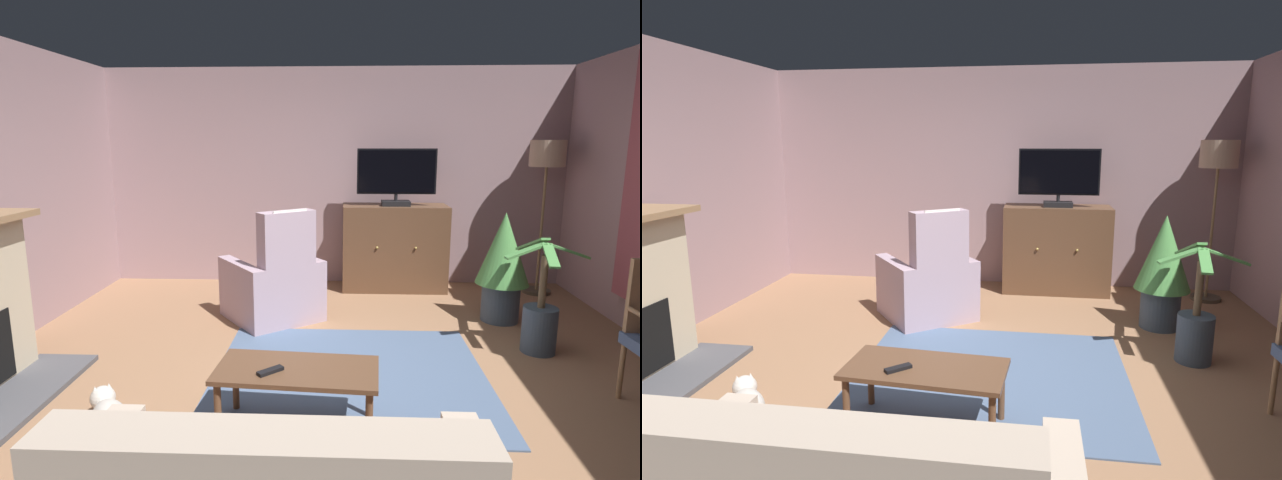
{
  "view_description": "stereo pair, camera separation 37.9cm",
  "coord_description": "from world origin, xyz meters",
  "views": [
    {
      "loc": [
        0.09,
        -3.51,
        1.79
      ],
      "look_at": [
        -0.07,
        0.21,
        1.06
      ],
      "focal_mm": 28.3,
      "sensor_mm": 36.0,
      "label": 1
    },
    {
      "loc": [
        0.47,
        -3.47,
        1.79
      ],
      "look_at": [
        -0.07,
        0.21,
        1.06
      ],
      "focal_mm": 28.3,
      "sensor_mm": 36.0,
      "label": 2
    }
  ],
  "objects": [
    {
      "name": "tv_remote",
      "position": [
        -0.33,
        -0.7,
        0.43
      ],
      "size": [
        0.16,
        0.15,
        0.02
      ],
      "primitive_type": "cube",
      "rotation": [
        0.0,
        0.0,
        0.72
      ],
      "color": "black",
      "rests_on": "coffee_table"
    },
    {
      "name": "television",
      "position": [
        0.73,
        2.47,
        1.39
      ],
      "size": [
        0.93,
        0.2,
        0.67
      ],
      "color": "black",
      "rests_on": "tv_cabinet"
    },
    {
      "name": "coffee_table",
      "position": [
        -0.18,
        -0.63,
        0.37
      ],
      "size": [
        1.03,
        0.55,
        0.42
      ],
      "color": "brown",
      "rests_on": "ground_plane"
    },
    {
      "name": "cat",
      "position": [
        -1.34,
        -0.71,
        0.11
      ],
      "size": [
        0.43,
        0.65,
        0.23
      ],
      "color": "beige",
      "rests_on": "ground_plane"
    },
    {
      "name": "armchair_in_far_corner",
      "position": [
        -0.58,
        1.37,
        0.35
      ],
      "size": [
        1.13,
        1.13,
        1.16
      ],
      "color": "#AD93A3",
      "rests_on": "ground_plane"
    },
    {
      "name": "tv_cabinet",
      "position": [
        0.73,
        2.52,
        0.49
      ],
      "size": [
        1.24,
        0.54,
        1.03
      ],
      "color": "#402A1C",
      "rests_on": "ground_plane"
    },
    {
      "name": "potted_plant_small_fern_corner",
      "position": [
        1.7,
        1.43,
        0.63
      ],
      "size": [
        0.52,
        0.52,
        1.11
      ],
      "color": "#3D4C5B",
      "rests_on": "ground_plane"
    },
    {
      "name": "wall_back",
      "position": [
        0.0,
        2.87,
        1.33
      ],
      "size": [
        6.27,
        0.1,
        2.67
      ],
      "primitive_type": "cube",
      "color": "gray",
      "rests_on": "ground_plane"
    },
    {
      "name": "rug_central",
      "position": [
        0.16,
        0.13,
        0.01
      ],
      "size": [
        2.1,
        1.88,
        0.01
      ],
      "primitive_type": "cube",
      "color": "slate",
      "rests_on": "ground_plane"
    },
    {
      "name": "potted_plant_tall_palm_by_window",
      "position": [
        1.79,
        0.66,
        0.27
      ],
      "size": [
        0.7,
        0.88,
        1.0
      ],
      "color": "#3D4C5B",
      "rests_on": "ground_plane"
    },
    {
      "name": "ground_plane",
      "position": [
        0.0,
        0.0,
        -0.02
      ],
      "size": [
        6.27,
        6.24,
        0.04
      ],
      "primitive_type": "cube",
      "color": "#936B4C"
    },
    {
      "name": "floor_lamp",
      "position": [
        2.43,
        2.41,
        1.49
      ],
      "size": [
        0.39,
        0.39,
        1.8
      ],
      "color": "#4C4233",
      "rests_on": "ground_plane"
    }
  ]
}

